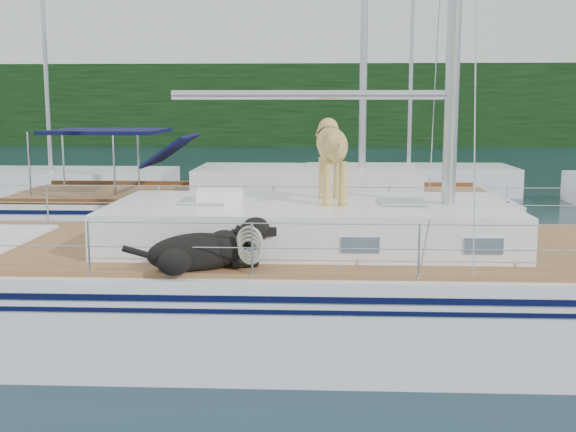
{
  "coord_description": "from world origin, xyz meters",
  "views": [
    {
      "loc": [
        0.95,
        -9.4,
        3.09
      ],
      "look_at": [
        0.5,
        0.2,
        1.6
      ],
      "focal_mm": 45.0,
      "sensor_mm": 36.0,
      "label": 1
    }
  ],
  "objects": [
    {
      "name": "main_sailboat",
      "position": [
        0.1,
        -0.01,
        0.69
      ],
      "size": [
        12.0,
        3.98,
        14.01
      ],
      "color": "white",
      "rests_on": "ground"
    },
    {
      "name": "tree_line",
      "position": [
        0.0,
        45.0,
        3.0
      ],
      "size": [
        90.0,
        3.0,
        6.0
      ],
      "primitive_type": "cube",
      "color": "black",
      "rests_on": "ground"
    },
    {
      "name": "neighbor_sailboat",
      "position": [
        -0.46,
        6.41,
        0.63
      ],
      "size": [
        11.0,
        3.5,
        13.3
      ],
      "color": "white",
      "rests_on": "ground"
    },
    {
      "name": "ground",
      "position": [
        0.0,
        0.0,
        0.0
      ],
      "size": [
        120.0,
        120.0,
        0.0
      ],
      "primitive_type": "plane",
      "color": "black",
      "rests_on": "ground"
    },
    {
      "name": "shore_bank",
      "position": [
        0.0,
        46.2,
        0.6
      ],
      "size": [
        92.0,
        1.0,
        1.2
      ],
      "primitive_type": "cube",
      "color": "#595147",
      "rests_on": "ground"
    },
    {
      "name": "bg_boat_center",
      "position": [
        4.0,
        16.0,
        0.45
      ],
      "size": [
        7.2,
        3.0,
        11.65
      ],
      "color": "white",
      "rests_on": "ground"
    },
    {
      "name": "bg_boat_west",
      "position": [
        -8.0,
        14.0,
        0.45
      ],
      "size": [
        8.0,
        3.0,
        11.65
      ],
      "color": "white",
      "rests_on": "ground"
    }
  ]
}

